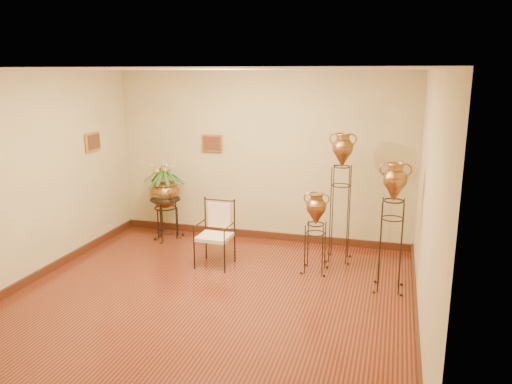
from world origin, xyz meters
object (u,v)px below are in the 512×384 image
(amphora_mid, at_px, (392,226))
(side_table, at_px, (166,218))
(planter_urn, at_px, (165,190))
(armchair, at_px, (215,234))
(amphora_tall, at_px, (341,196))

(amphora_mid, xyz_separation_m, side_table, (-3.66, 1.02, -0.48))
(amphora_mid, height_order, side_table, amphora_mid)
(planter_urn, bearing_deg, side_table, -62.48)
(armchair, xyz_separation_m, side_table, (-1.20, 0.86, -0.10))
(armchair, bearing_deg, planter_urn, 142.28)
(amphora_tall, bearing_deg, planter_urn, 173.72)
(amphora_mid, bearing_deg, amphora_tall, 130.53)
(amphora_tall, height_order, side_table, amphora_tall)
(planter_urn, bearing_deg, armchair, -39.13)
(amphora_mid, bearing_deg, armchair, 176.32)
(armchair, height_order, side_table, armchair)
(planter_urn, relative_size, side_table, 1.60)
(amphora_tall, distance_m, planter_urn, 3.03)
(amphora_tall, distance_m, side_table, 2.98)
(amphora_tall, xyz_separation_m, armchair, (-1.71, -0.72, -0.51))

